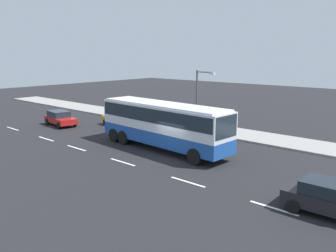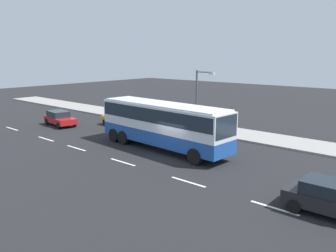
{
  "view_description": "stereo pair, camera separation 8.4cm",
  "coord_description": "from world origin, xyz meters",
  "views": [
    {
      "loc": [
        14.8,
        -17.62,
        7.09
      ],
      "look_at": [
        -1.85,
        1.51,
        1.76
      ],
      "focal_mm": 36.27,
      "sensor_mm": 36.0,
      "label": 1
    },
    {
      "loc": [
        14.74,
        -17.68,
        7.09
      ],
      "look_at": [
        -1.85,
        1.51,
        1.76
      ],
      "focal_mm": 36.27,
      "sensor_mm": 36.0,
      "label": 2
    }
  ],
  "objects": [
    {
      "name": "ground_plane",
      "position": [
        0.0,
        0.0,
        0.0
      ],
      "size": [
        120.0,
        120.0,
        0.0
      ],
      "primitive_type": "plane",
      "color": "black"
    },
    {
      "name": "sidewalk_curb",
      "position": [
        0.0,
        9.14,
        0.07
      ],
      "size": [
        80.0,
        4.0,
        0.15
      ],
      "primitive_type": "cube",
      "color": "gray",
      "rests_on": "ground_plane"
    },
    {
      "name": "lane_centreline",
      "position": [
        -4.4,
        -3.14,
        0.0
      ],
      "size": [
        29.26,
        0.16,
        0.01
      ],
      "color": "white",
      "rests_on": "ground_plane"
    },
    {
      "name": "coach_bus",
      "position": [
        -1.97,
        1.06,
        2.19
      ],
      "size": [
        11.62,
        3.31,
        3.54
      ],
      "rotation": [
        0.0,
        0.0,
        -0.06
      ],
      "color": "#1E4C9E",
      "rests_on": "ground_plane"
    },
    {
      "name": "car_yellow_taxi",
      "position": [
        -11.05,
        4.79,
        0.76
      ],
      "size": [
        4.33,
        2.12,
        1.43
      ],
      "rotation": [
        0.0,
        0.0,
        -0.04
      ],
      "color": "gold",
      "rests_on": "ground_plane"
    },
    {
      "name": "car_black_sedan",
      "position": [
        11.05,
        -2.17,
        0.82
      ],
      "size": [
        4.19,
        1.96,
        1.56
      ],
      "rotation": [
        0.0,
        0.0,
        0.01
      ],
      "color": "black",
      "rests_on": "ground_plane"
    },
    {
      "name": "car_red_compact",
      "position": [
        -15.91,
        0.83,
        0.77
      ],
      "size": [
        4.29,
        2.33,
        1.47
      ],
      "rotation": [
        0.0,
        0.0,
        -0.13
      ],
      "color": "#B21919",
      "rests_on": "ground_plane"
    },
    {
      "name": "pedestrian_near_curb",
      "position": [
        -5.77,
        8.21,
        1.18
      ],
      "size": [
        0.32,
        0.32,
        1.78
      ],
      "rotation": [
        0.0,
        0.0,
        0.77
      ],
      "color": "#38334C",
      "rests_on": "sidewalk_curb"
    },
    {
      "name": "pedestrian_at_crossing",
      "position": [
        -4.64,
        8.07,
        1.14
      ],
      "size": [
        0.32,
        0.32,
        1.71
      ],
      "rotation": [
        0.0,
        0.0,
        3.84
      ],
      "color": "#38334C",
      "rests_on": "sidewalk_curb"
    },
    {
      "name": "street_lamp",
      "position": [
        -3.26,
        7.42,
        3.46
      ],
      "size": [
        1.94,
        0.24,
        5.59
      ],
      "color": "#47474C",
      "rests_on": "sidewalk_curb"
    }
  ]
}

